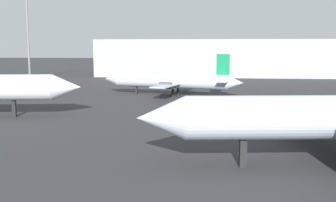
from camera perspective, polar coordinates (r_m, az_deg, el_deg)
name	(u,v)px	position (r m, az deg, el deg)	size (l,w,h in m)	color
airplane_far_left	(171,81)	(72.60, 0.43, 2.89)	(26.52, 18.23, 7.62)	#B2BCCC
light_mast_left	(28,34)	(110.08, -19.38, 9.03)	(2.40, 0.50, 21.69)	slate
terminal_building	(225,57)	(127.71, 8.17, 6.17)	(77.16, 27.31, 10.95)	#999EA3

